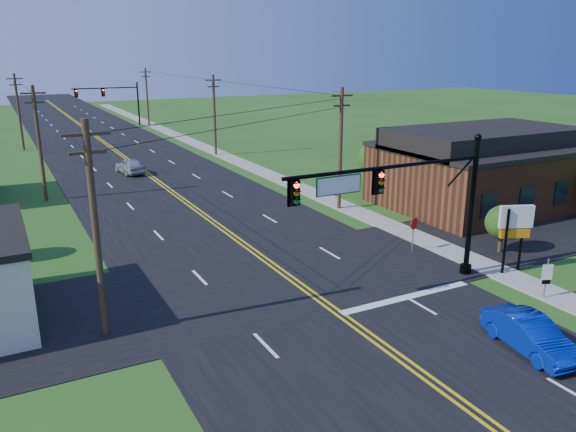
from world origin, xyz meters
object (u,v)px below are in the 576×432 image
signal_mast_main (404,197)px  stop_sign (414,227)px  signal_mast_far (110,97)px  route_sign (547,276)px  blue_car (530,335)px

signal_mast_main → stop_sign: bearing=43.7°
signal_mast_far → route_sign: (5.31, -76.17, -3.35)m
signal_mast_far → blue_car: (0.59, -79.19, -3.84)m
signal_mast_main → signal_mast_far: bearing=89.9°
stop_sign → route_sign: bearing=-100.0°
signal_mast_main → signal_mast_far: (0.10, 72.00, -0.20)m
signal_mast_far → route_sign: 76.42m
signal_mast_main → blue_car: signal_mast_main is taller
signal_mast_far → blue_car: signal_mast_far is taller
route_sign → stop_sign: 8.25m
signal_mast_main → route_sign: 7.70m
signal_mast_far → stop_sign: signal_mast_far is taller
signal_mast_far → stop_sign: (4.06, -68.02, -3.00)m
signal_mast_far → blue_car: size_ratio=2.56×
blue_car → route_sign: route_sign is taller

